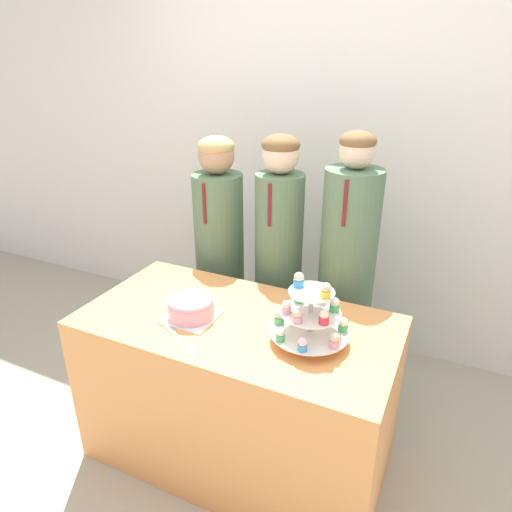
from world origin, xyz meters
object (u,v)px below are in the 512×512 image
(student_2, at_px, (345,287))
(student_0, at_px, (220,265))
(round_cake, at_px, (191,306))
(cake_knife, at_px, (175,335))
(cupcake_stand, at_px, (310,314))
(student_1, at_px, (278,273))

(student_2, bearing_deg, student_0, -180.00)
(round_cake, height_order, cake_knife, round_cake)
(student_0, distance_m, student_2, 0.75)
(round_cake, relative_size, cupcake_stand, 0.68)
(student_1, bearing_deg, student_2, 0.00)
(cupcake_stand, relative_size, student_1, 0.22)
(cupcake_stand, distance_m, student_0, 1.00)
(cupcake_stand, xyz_separation_m, student_0, (-0.76, 0.62, -0.20))
(student_0, height_order, student_1, student_1)
(round_cake, height_order, student_2, student_2)
(cake_knife, bearing_deg, student_1, 110.85)
(cupcake_stand, relative_size, student_2, 0.21)
(round_cake, xyz_separation_m, student_2, (0.51, 0.67, -0.11))
(cake_knife, bearing_deg, cupcake_stand, 50.66)
(student_0, bearing_deg, round_cake, -70.41)
(round_cake, xyz_separation_m, cake_knife, (0.01, -0.15, -0.06))
(cupcake_stand, xyz_separation_m, student_1, (-0.39, 0.62, -0.17))
(student_1, bearing_deg, cake_knife, -98.19)
(cupcake_stand, bearing_deg, student_2, 91.13)
(student_2, bearing_deg, cake_knife, -121.27)
(round_cake, relative_size, cake_knife, 0.83)
(cake_knife, distance_m, student_0, 0.86)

